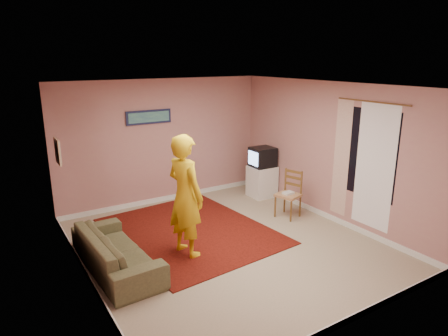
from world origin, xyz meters
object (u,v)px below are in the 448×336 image
sofa (116,251)px  person (185,196)px  crt_tv (262,157)px  chair_b (288,189)px  tv_cabinet (262,181)px  chair_a (262,170)px

sofa → person: (1.09, -0.12, 0.68)m
crt_tv → chair_b: 1.32m
tv_cabinet → chair_a: size_ratio=1.30×
tv_cabinet → sofa: bearing=-159.3°
chair_b → person: 2.40m
crt_tv → person: bearing=-148.2°
crt_tv → sofa: size_ratio=0.26×
crt_tv → chair_a: crt_tv is taller
tv_cabinet → crt_tv: size_ratio=1.34×
chair_b → sofa: (-3.44, -0.19, -0.27)m
chair_b → sofa: size_ratio=0.26×
person → chair_b: bearing=-95.9°
tv_cabinet → crt_tv: crt_tv is taller
sofa → person: size_ratio=1.01×
tv_cabinet → crt_tv: bearing=178.3°
chair_a → chair_b: (-0.36, -1.29, -0.04)m
crt_tv → sofa: bearing=-157.5°
tv_cabinet → chair_b: size_ratio=1.34×
tv_cabinet → chair_b: (-0.31, -1.23, 0.22)m
chair_a → crt_tv: bearing=-124.9°
sofa → crt_tv: bearing=-72.0°
sofa → tv_cabinet: bearing=-72.0°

